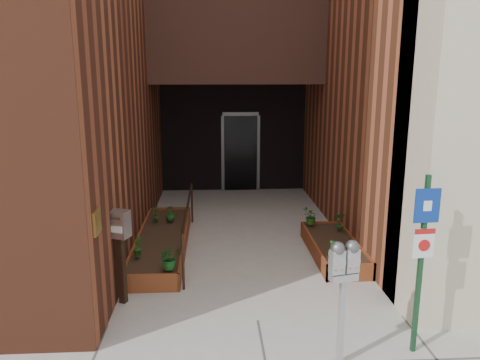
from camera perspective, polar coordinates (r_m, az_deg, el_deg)
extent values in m
plane|color=#9E9991|center=(6.59, 2.17, -16.76)|extent=(80.00, 80.00, 0.00)
cube|color=#994D2C|center=(14.53, 24.98, 18.70)|extent=(8.00, 13.70, 10.00)
cube|color=beige|center=(6.75, 24.28, 2.75)|extent=(1.10, 1.20, 4.40)
cube|color=black|center=(11.73, -0.57, 16.58)|extent=(4.20, 2.00, 2.00)
cube|color=black|center=(13.22, -0.85, 5.32)|extent=(4.00, 0.30, 3.00)
cube|color=black|center=(13.12, 0.07, 3.27)|extent=(0.90, 0.06, 2.10)
cube|color=#B79338|center=(5.94, -17.07, -4.91)|extent=(0.04, 0.30, 0.30)
cube|color=brown|center=(7.37, -10.90, -12.27)|extent=(0.90, 0.04, 0.30)
cube|color=brown|center=(10.68, -8.48, -4.12)|extent=(0.90, 0.04, 0.30)
cube|color=brown|center=(9.06, -12.19, -7.43)|extent=(0.04, 3.60, 0.30)
cube|color=brown|center=(8.97, -6.70, -7.44)|extent=(0.04, 3.60, 0.30)
cube|color=black|center=(9.01, -9.45, -7.57)|extent=(0.82, 3.52, 0.26)
cube|color=brown|center=(7.80, 13.37, -10.94)|extent=(0.80, 0.04, 0.30)
cube|color=brown|center=(9.74, 9.77, -5.86)|extent=(0.80, 0.04, 0.30)
cube|color=brown|center=(8.67, 8.90, -8.24)|extent=(0.04, 2.20, 0.30)
cube|color=brown|center=(8.86, 13.76, -8.00)|extent=(0.04, 2.20, 0.30)
cube|color=black|center=(8.76, 11.35, -8.25)|extent=(0.72, 2.12, 0.26)
cylinder|color=black|center=(7.27, -6.96, -9.89)|extent=(0.04, 0.04, 0.90)
cylinder|color=black|center=(10.39, -5.87, -2.80)|extent=(0.04, 0.04, 0.90)
cylinder|color=black|center=(8.69, -6.39, -3.04)|extent=(0.04, 3.30, 0.04)
cube|color=#ACACAF|center=(5.62, 12.22, -16.61)|extent=(0.07, 0.07, 1.03)
cube|color=#ACACAF|center=(5.37, 12.50, -11.44)|extent=(0.33, 0.19, 0.08)
cube|color=#ACACAF|center=(5.26, 11.75, -9.74)|extent=(0.17, 0.13, 0.27)
sphere|color=#59595B|center=(5.21, 11.83, -8.17)|extent=(0.15, 0.15, 0.15)
cube|color=white|center=(5.21, 12.04, -9.74)|extent=(0.09, 0.03, 0.05)
cube|color=#B21414|center=(5.24, 11.99, -10.57)|extent=(0.09, 0.03, 0.03)
cube|color=#ACACAF|center=(5.34, 13.44, -9.48)|extent=(0.17, 0.13, 0.27)
sphere|color=#59595B|center=(5.29, 13.53, -7.92)|extent=(0.15, 0.15, 0.15)
cube|color=white|center=(5.29, 13.74, -9.47)|extent=(0.09, 0.03, 0.05)
cube|color=#B21414|center=(5.32, 13.69, -10.30)|extent=(0.09, 0.03, 0.03)
cube|color=#163D22|center=(5.85, 21.11, -9.82)|extent=(0.05, 0.05, 2.17)
cube|color=navy|center=(5.60, 21.87, -2.92)|extent=(0.30, 0.04, 0.39)
cube|color=white|center=(5.59, 21.89, -2.94)|extent=(0.10, 0.02, 0.12)
cube|color=white|center=(5.73, 21.49, -7.20)|extent=(0.25, 0.04, 0.34)
cube|color=#B21414|center=(5.68, 21.64, -5.86)|extent=(0.25, 0.03, 0.06)
cylinder|color=#B21414|center=(5.72, 21.53, -7.42)|extent=(0.14, 0.02, 0.14)
cube|color=black|center=(7.02, -14.21, -10.57)|extent=(0.12, 0.12, 1.01)
cube|color=#A6A6A8|center=(6.78, -14.54, -5.21)|extent=(0.33, 0.29, 0.39)
cube|color=#59595B|center=(6.67, -15.09, -4.56)|extent=(0.19, 0.09, 0.04)
cube|color=white|center=(6.71, -15.01, -5.84)|extent=(0.21, 0.09, 0.09)
imported|color=#16501B|center=(7.37, -8.59, -9.33)|extent=(0.44, 0.44, 0.37)
imported|color=#255518|center=(7.95, -12.42, -7.98)|extent=(0.20, 0.20, 0.32)
imported|color=#17501B|center=(9.66, -8.50, -4.03)|extent=(0.21, 0.21, 0.32)
imported|color=#1F5518|center=(9.70, -10.25, -3.99)|extent=(0.22, 0.22, 0.34)
imported|color=#1C6320|center=(7.77, 11.33, -8.44)|extent=(0.25, 0.25, 0.32)
imported|color=#195618|center=(9.21, 12.09, -4.92)|extent=(0.20, 0.20, 0.36)
imported|color=#224E16|center=(9.42, 8.60, -4.43)|extent=(0.43, 0.43, 0.34)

